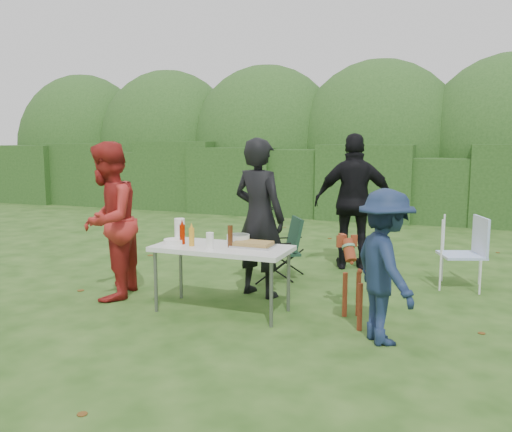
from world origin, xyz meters
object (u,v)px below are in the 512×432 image
at_px(child, 385,267).
at_px(person_cook, 259,218).
at_px(lawn_chair, 461,252).
at_px(mustard_bottle, 192,237).
at_px(person_red_jacket, 108,221).
at_px(beer_bottle, 230,236).
at_px(paper_towel_roll, 180,230).
at_px(person_black_puffy, 355,202).
at_px(dog, 360,284).
at_px(camping_chair, 280,249).
at_px(ketchup_bottle, 182,234).
at_px(folding_table, 222,251).

bearing_deg(child, person_cook, 24.69).
bearing_deg(lawn_chair, mustard_bottle, 17.21).
height_order(person_red_jacket, beer_bottle, person_red_jacket).
bearing_deg(child, mustard_bottle, 52.04).
bearing_deg(person_cook, paper_towel_roll, 56.27).
relative_size(person_red_jacket, person_black_puffy, 0.94).
height_order(beer_bottle, paper_towel_roll, paper_towel_roll).
bearing_deg(person_cook, mustard_bottle, 77.56).
xyz_separation_m(person_cook, person_black_puffy, (0.80, 1.82, 0.03)).
bearing_deg(dog, camping_chair, 12.66).
xyz_separation_m(person_red_jacket, person_black_puffy, (2.43, 2.59, 0.06)).
distance_m(dog, beer_bottle, 1.46).
bearing_deg(beer_bottle, mustard_bottle, -167.47).
xyz_separation_m(person_red_jacket, mustard_bottle, (1.17, -0.10, -0.10)).
bearing_deg(ketchup_bottle, folding_table, 6.57).
xyz_separation_m(folding_table, lawn_chair, (2.44, 2.02, -0.22)).
bearing_deg(person_cook, ketchup_bottle, 68.63).
distance_m(mustard_bottle, paper_towel_roll, 0.36).
bearing_deg(folding_table, child, -8.48).
bearing_deg(dog, child, -177.06).
bearing_deg(folding_table, person_red_jacket, -179.52).
relative_size(folding_table, person_red_jacket, 0.80).
distance_m(child, lawn_chair, 2.39).
distance_m(folding_table, beer_bottle, 0.20).
bearing_deg(beer_bottle, paper_towel_roll, 169.08).
relative_size(person_black_puffy, ketchup_bottle, 9.06).
height_order(folding_table, person_black_puffy, person_black_puffy).
xyz_separation_m(person_cook, ketchup_bottle, (-0.61, -0.80, -0.11)).
relative_size(person_cook, person_black_puffy, 0.97).
xyz_separation_m(beer_bottle, paper_towel_roll, (-0.70, 0.14, 0.01)).
distance_m(child, ketchup_bottle, 2.28).
bearing_deg(person_black_puffy, ketchup_bottle, 47.33).
xyz_separation_m(person_black_puffy, camping_chair, (-0.79, -1.04, -0.56)).
relative_size(child, ketchup_bottle, 6.62).
bearing_deg(folding_table, person_black_puffy, 69.89).
height_order(person_cook, person_red_jacket, person_cook).
height_order(person_cook, paper_towel_roll, person_cook).
distance_m(person_black_puffy, beer_bottle, 2.72).
bearing_deg(ketchup_bottle, child, -5.43).
height_order(person_red_jacket, lawn_chair, person_red_jacket).
relative_size(person_cook, mustard_bottle, 9.62).
xyz_separation_m(child, ketchup_bottle, (-2.26, 0.22, 0.12)).
bearing_deg(camping_chair, dog, 101.67).
xyz_separation_m(person_cook, paper_towel_roll, (-0.74, -0.63, -0.09)).
distance_m(beer_bottle, paper_towel_roll, 0.71).
height_order(person_red_jacket, camping_chair, person_red_jacket).
relative_size(folding_table, mustard_bottle, 7.50).
xyz_separation_m(lawn_chair, ketchup_bottle, (-2.91, -2.08, 0.38)).
height_order(child, lawn_chair, child).
relative_size(dog, lawn_chair, 0.94).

